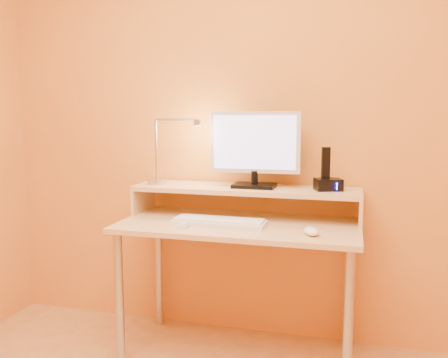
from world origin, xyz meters
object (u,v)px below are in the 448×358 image
(mouse, at_px, (311,231))
(remote_control, at_px, (188,223))
(keyboard, at_px, (219,223))
(monitor_panel, at_px, (255,142))
(phone_dock, at_px, (328,184))
(lamp_base, at_px, (157,182))

(mouse, relative_size, remote_control, 0.62)
(keyboard, relative_size, remote_control, 2.65)
(keyboard, relative_size, mouse, 4.29)
(keyboard, bearing_deg, mouse, -9.56)
(monitor_panel, xyz_separation_m, keyboard, (-0.13, -0.24, -0.39))
(monitor_panel, distance_m, mouse, 0.59)
(phone_dock, distance_m, keyboard, 0.59)
(phone_dock, relative_size, mouse, 1.20)
(mouse, bearing_deg, remote_control, 153.53)
(phone_dock, bearing_deg, remote_control, -177.27)
(monitor_panel, relative_size, mouse, 4.40)
(phone_dock, bearing_deg, lamp_base, 162.20)
(phone_dock, distance_m, mouse, 0.36)
(monitor_panel, relative_size, phone_dock, 3.65)
(keyboard, height_order, mouse, mouse)
(lamp_base, distance_m, remote_control, 0.40)
(lamp_base, bearing_deg, phone_dock, 1.86)
(monitor_panel, distance_m, keyboard, 0.47)
(phone_dock, relative_size, remote_control, 0.74)
(lamp_base, distance_m, mouse, 0.93)
(mouse, xyz_separation_m, remote_control, (-0.60, 0.04, -0.01))
(monitor_panel, height_order, keyboard, monitor_panel)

